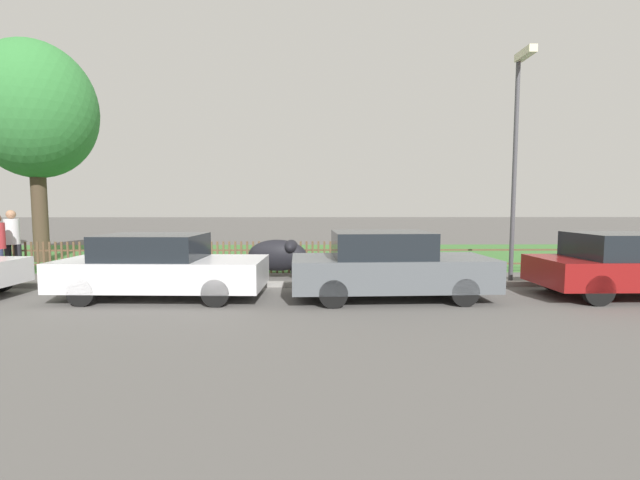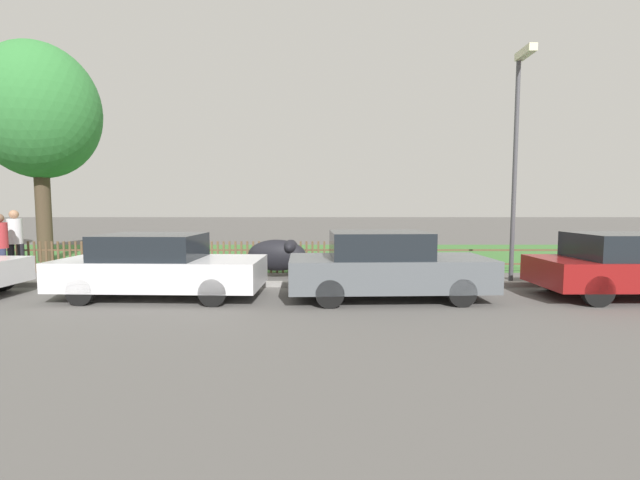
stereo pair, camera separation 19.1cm
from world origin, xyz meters
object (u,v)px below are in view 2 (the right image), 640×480
(covered_motorcycle, at_px, (279,255))
(tree_behind_motorcycle, at_px, (40,112))
(street_lamp, at_px, (519,141))
(parked_car_black_saloon, at_px, (160,266))
(pedestrian_near_fence, at_px, (2,243))
(parked_car_navy_estate, at_px, (387,266))
(parked_car_red_compact, at_px, (628,266))
(pedestrian_by_lamp, at_px, (17,239))

(covered_motorcycle, height_order, tree_behind_motorcycle, tree_behind_motorcycle)
(covered_motorcycle, xyz_separation_m, street_lamp, (6.08, -0.92, 2.98))
(tree_behind_motorcycle, bearing_deg, street_lamp, -16.62)
(parked_car_black_saloon, height_order, pedestrian_near_fence, pedestrian_near_fence)
(parked_car_black_saloon, height_order, parked_car_navy_estate, parked_car_navy_estate)
(parked_car_black_saloon, height_order, tree_behind_motorcycle, tree_behind_motorcycle)
(tree_behind_motorcycle, bearing_deg, pedestrian_near_fence, -71.15)
(parked_car_red_compact, bearing_deg, parked_car_black_saloon, 179.04)
(pedestrian_near_fence, bearing_deg, parked_car_red_compact, -149.43)
(parked_car_red_compact, xyz_separation_m, street_lamp, (-1.71, 1.66, 2.90))
(covered_motorcycle, bearing_deg, parked_car_red_compact, -13.40)
(parked_car_black_saloon, xyz_separation_m, parked_car_navy_estate, (4.91, -0.14, 0.03))
(pedestrian_near_fence, height_order, pedestrian_by_lamp, pedestrian_by_lamp)
(covered_motorcycle, distance_m, tree_behind_motorcycle, 10.43)
(pedestrian_by_lamp, bearing_deg, covered_motorcycle, -9.79)
(tree_behind_motorcycle, distance_m, pedestrian_near_fence, 5.92)
(parked_car_black_saloon, relative_size, parked_car_red_compact, 1.13)
(pedestrian_near_fence, distance_m, street_lamp, 13.69)
(parked_car_navy_estate, bearing_deg, street_lamp, 24.18)
(pedestrian_near_fence, bearing_deg, street_lamp, -143.43)
(parked_car_navy_estate, distance_m, tree_behind_motorcycle, 13.60)
(street_lamp, bearing_deg, tree_behind_motorcycle, 163.38)
(covered_motorcycle, bearing_deg, parked_car_navy_estate, -41.12)
(parked_car_navy_estate, bearing_deg, parked_car_black_saloon, 176.16)
(parked_car_black_saloon, xyz_separation_m, tree_behind_motorcycle, (-6.34, 6.00, 4.55))
(parked_car_navy_estate, xyz_separation_m, pedestrian_by_lamp, (-10.10, 3.05, 0.34))
(covered_motorcycle, distance_m, street_lamp, 6.83)
(parked_car_black_saloon, relative_size, street_lamp, 0.76)
(covered_motorcycle, relative_size, tree_behind_motorcycle, 0.23)
(parked_car_red_compact, bearing_deg, pedestrian_by_lamp, 168.45)
(parked_car_navy_estate, xyz_separation_m, parked_car_red_compact, (5.23, 0.08, -0.01))
(covered_motorcycle, height_order, pedestrian_near_fence, pedestrian_near_fence)
(parked_car_black_saloon, height_order, pedestrian_by_lamp, pedestrian_by_lamp)
(parked_car_black_saloon, xyz_separation_m, pedestrian_near_fence, (-5.00, 2.09, 0.32))
(parked_car_black_saloon, bearing_deg, street_lamp, 12.80)
(parked_car_navy_estate, relative_size, covered_motorcycle, 2.44)
(tree_behind_motorcycle, bearing_deg, parked_car_red_compact, -20.22)
(covered_motorcycle, bearing_deg, tree_behind_motorcycle, 163.10)
(parked_car_red_compact, relative_size, covered_motorcycle, 2.22)
(street_lamp, bearing_deg, pedestrian_near_fence, 177.90)
(tree_behind_motorcycle, xyz_separation_m, street_lamp, (14.77, -4.41, -1.63))
(parked_car_red_compact, relative_size, tree_behind_motorcycle, 0.51)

